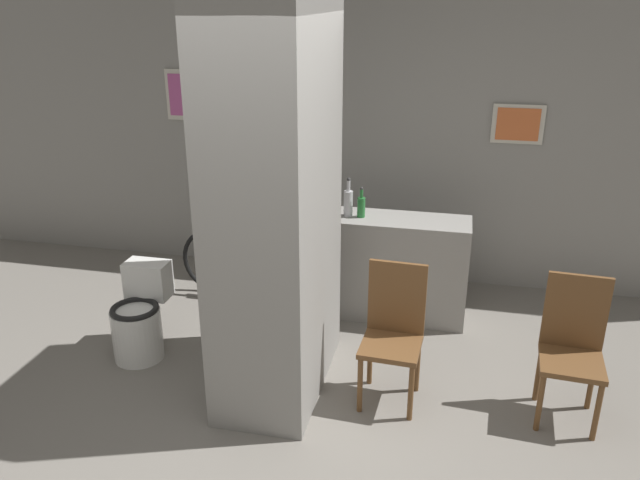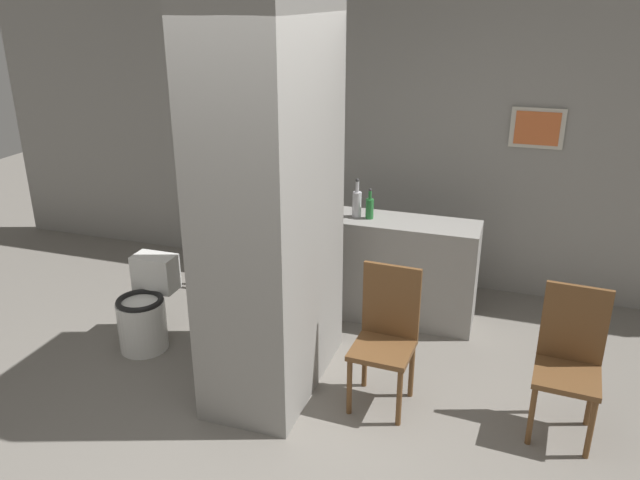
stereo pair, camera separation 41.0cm
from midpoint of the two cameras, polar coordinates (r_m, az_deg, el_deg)
ground_plane at (r=4.14m, az=-2.93°, el=-17.27°), size 14.00×14.00×0.00m
wall_back at (r=5.90m, az=6.12°, el=8.74°), size 8.00×0.09×2.60m
pillar_center at (r=4.06m, az=-1.58°, el=2.91°), size 0.66×1.23×2.60m
counter_shelf at (r=5.31m, az=8.80°, el=-2.71°), size 1.39×0.44×0.88m
toilet at (r=5.02m, az=-13.43°, el=-6.35°), size 0.37×0.53×0.69m
chair_near_pillar at (r=4.21m, az=8.88°, el=-8.42°), size 0.41×0.41×0.96m
chair_by_doorway at (r=4.27m, az=24.47°, el=-9.83°), size 0.41×0.41×0.96m
bicycle at (r=5.63m, az=-1.40°, el=-2.13°), size 1.71×0.42×0.69m
bottle_tall at (r=5.14m, az=5.68°, el=3.37°), size 0.08×0.08×0.33m
bottle_short at (r=5.12m, az=6.85°, el=2.94°), size 0.07×0.07×0.26m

